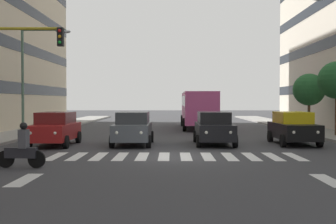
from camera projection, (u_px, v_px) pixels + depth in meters
The scene contains 12 objects.
ground_plane at pixel (175, 157), 18.43m from camera, with size 180.00×180.00×0.00m, color #38383A.
crosswalk_markings at pixel (175, 156), 18.43m from camera, with size 10.35×2.80×0.01m.
lane_arrow_0 at pixel (329, 180), 12.89m from camera, with size 0.50×2.20×0.01m, color silver.
lane_arrow_1 at pixel (25, 180), 12.97m from camera, with size 0.50×2.20×0.01m, color silver.
car_0 at pixel (293, 128), 23.55m from camera, with size 2.02×4.44×1.72m.
car_1 at pixel (214, 128), 23.40m from camera, with size 2.02×4.44×1.72m.
car_2 at pixel (133, 128), 23.23m from camera, with size 2.02×4.44×1.72m.
car_3 at pixel (55, 128), 22.97m from camera, with size 2.02×4.44×1.72m.
bus_behind_traffic at pixel (198, 106), 37.17m from camera, with size 2.78×10.50×3.00m.
motorcycle_with_rider at pixel (22, 149), 15.29m from camera, with size 1.70×0.38×1.57m.
street_lamp_right at pixel (31, 69), 27.75m from camera, with size 3.10×0.28×6.70m.
street_tree_2 at pixel (309, 90), 33.66m from camera, with size 2.42×2.42×4.21m.
Camera 1 is at (0.13, 18.38, 2.30)m, focal length 47.72 mm.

